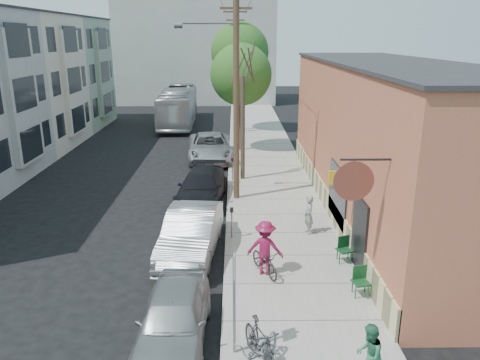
{
  "coord_description": "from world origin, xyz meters",
  "views": [
    {
      "loc": [
        2.38,
        -15.08,
        7.62
      ],
      "look_at": [
        2.6,
        4.72,
        1.5
      ],
      "focal_mm": 35.0,
      "sensor_mm": 36.0,
      "label": 1
    }
  ],
  "objects_px": {
    "cyclist": "(265,248)",
    "car_0": "(174,318)",
    "parking_meter_far": "(233,165)",
    "tree_bare": "(243,129)",
    "tree_leafy_mid": "(241,75)",
    "parked_bike_a": "(261,344)",
    "sign_post": "(234,292)",
    "patron_grey": "(309,215)",
    "car_2": "(202,187)",
    "patio_chair_a": "(344,250)",
    "utility_pole_near": "(235,87)",
    "car_1": "(191,233)",
    "patio_chair_b": "(361,282)",
    "patron_green": "(369,355)",
    "tree_leafy_far": "(240,52)",
    "parked_bike_b": "(259,355)",
    "parking_meter_near": "(232,218)",
    "bus": "(178,106)",
    "car_3": "(210,147)"
  },
  "relations": [
    {
      "from": "utility_pole_near",
      "to": "patio_chair_b",
      "type": "height_order",
      "value": "utility_pole_near"
    },
    {
      "from": "patron_green",
      "to": "tree_bare",
      "type": "bearing_deg",
      "value": -147.56
    },
    {
      "from": "sign_post",
      "to": "patron_grey",
      "type": "bearing_deg",
      "value": 68.15
    },
    {
      "from": "tree_leafy_far",
      "to": "parked_bike_a",
      "type": "distance_m",
      "value": 29.63
    },
    {
      "from": "sign_post",
      "to": "utility_pole_near",
      "type": "relative_size",
      "value": 0.28
    },
    {
      "from": "parking_meter_far",
      "to": "parked_bike_b",
      "type": "distance_m",
      "value": 15.18
    },
    {
      "from": "car_1",
      "to": "car_3",
      "type": "bearing_deg",
      "value": 95.02
    },
    {
      "from": "sign_post",
      "to": "bus",
      "type": "bearing_deg",
      "value": 98.88
    },
    {
      "from": "car_2",
      "to": "patio_chair_a",
      "type": "bearing_deg",
      "value": -45.37
    },
    {
      "from": "utility_pole_near",
      "to": "car_3",
      "type": "relative_size",
      "value": 1.69
    },
    {
      "from": "tree_leafy_far",
      "to": "patio_chair_b",
      "type": "relative_size",
      "value": 9.71
    },
    {
      "from": "tree_bare",
      "to": "patio_chair_a",
      "type": "height_order",
      "value": "tree_bare"
    },
    {
      "from": "parking_meter_far",
      "to": "patio_chair_a",
      "type": "height_order",
      "value": "parking_meter_far"
    },
    {
      "from": "sign_post",
      "to": "parked_bike_a",
      "type": "relative_size",
      "value": 1.49
    },
    {
      "from": "patron_green",
      "to": "car_1",
      "type": "xyz_separation_m",
      "value": [
        -4.53,
        6.86,
        -0.06
      ]
    },
    {
      "from": "tree_leafy_mid",
      "to": "parked_bike_a",
      "type": "relative_size",
      "value": 3.76
    },
    {
      "from": "parking_meter_far",
      "to": "car_0",
      "type": "bearing_deg",
      "value": -96.0
    },
    {
      "from": "tree_bare",
      "to": "patio_chair_b",
      "type": "distance_m",
      "value": 12.76
    },
    {
      "from": "tree_bare",
      "to": "cyclist",
      "type": "height_order",
      "value": "tree_bare"
    },
    {
      "from": "parked_bike_b",
      "to": "car_3",
      "type": "height_order",
      "value": "car_3"
    },
    {
      "from": "parked_bike_a",
      "to": "sign_post",
      "type": "bearing_deg",
      "value": 120.81
    },
    {
      "from": "sign_post",
      "to": "cyclist",
      "type": "relative_size",
      "value": 1.53
    },
    {
      "from": "patron_green",
      "to": "car_3",
      "type": "height_order",
      "value": "car_3"
    },
    {
      "from": "parking_meter_far",
      "to": "tree_bare",
      "type": "height_order",
      "value": "tree_bare"
    },
    {
      "from": "tree_leafy_far",
      "to": "car_2",
      "type": "relative_size",
      "value": 1.67
    },
    {
      "from": "utility_pole_near",
      "to": "car_1",
      "type": "xyz_separation_m",
      "value": [
        -1.6,
        -5.78,
        -4.58
      ]
    },
    {
      "from": "utility_pole_near",
      "to": "parked_bike_b",
      "type": "xyz_separation_m",
      "value": [
        0.52,
        -12.33,
        -4.73
      ]
    },
    {
      "from": "bus",
      "to": "patron_green",
      "type": "bearing_deg",
      "value": -78.16
    },
    {
      "from": "cyclist",
      "to": "car_0",
      "type": "bearing_deg",
      "value": 66.15
    },
    {
      "from": "parked_bike_a",
      "to": "car_1",
      "type": "bearing_deg",
      "value": 88.06
    },
    {
      "from": "tree_leafy_mid",
      "to": "patio_chair_a",
      "type": "xyz_separation_m",
      "value": [
        3.33,
        -16.74,
        -4.58
      ]
    },
    {
      "from": "cyclist",
      "to": "car_2",
      "type": "relative_size",
      "value": 0.36
    },
    {
      "from": "parking_meter_far",
      "to": "parked_bike_a",
      "type": "height_order",
      "value": "parking_meter_far"
    },
    {
      "from": "patio_chair_b",
      "to": "parked_bike_a",
      "type": "distance_m",
      "value": 4.41
    },
    {
      "from": "parked_bike_b",
      "to": "sign_post",
      "type": "bearing_deg",
      "value": 153.78
    },
    {
      "from": "patio_chair_a",
      "to": "car_0",
      "type": "height_order",
      "value": "car_0"
    },
    {
      "from": "sign_post",
      "to": "cyclist",
      "type": "xyz_separation_m",
      "value": [
        1.0,
        4.0,
        -0.77
      ]
    },
    {
      "from": "car_0",
      "to": "car_2",
      "type": "height_order",
      "value": "car_2"
    },
    {
      "from": "tree_leafy_mid",
      "to": "bus",
      "type": "xyz_separation_m",
      "value": [
        -5.44,
        10.42,
        -3.55
      ]
    },
    {
      "from": "patio_chair_a",
      "to": "parked_bike_a",
      "type": "bearing_deg",
      "value": -143.59
    },
    {
      "from": "patio_chair_b",
      "to": "patron_green",
      "type": "relative_size",
      "value": 0.6
    },
    {
      "from": "parked_bike_b",
      "to": "car_0",
      "type": "distance_m",
      "value": 2.52
    },
    {
      "from": "tree_bare",
      "to": "tree_leafy_mid",
      "type": "distance_m",
      "value": 7.2
    },
    {
      "from": "parked_bike_a",
      "to": "tree_bare",
      "type": "bearing_deg",
      "value": 69.46
    },
    {
      "from": "tree_leafy_mid",
      "to": "patio_chair_a",
      "type": "bearing_deg",
      "value": -78.76
    },
    {
      "from": "parking_meter_near",
      "to": "car_1",
      "type": "relative_size",
      "value": 0.25
    },
    {
      "from": "tree_leafy_mid",
      "to": "parked_bike_b",
      "type": "bearing_deg",
      "value": -89.71
    },
    {
      "from": "tree_bare",
      "to": "tree_leafy_mid",
      "type": "relative_size",
      "value": 0.78
    },
    {
      "from": "tree_leafy_mid",
      "to": "car_0",
      "type": "distance_m",
      "value": 21.5
    },
    {
      "from": "utility_pole_near",
      "to": "parking_meter_near",
      "type": "bearing_deg",
      "value": -91.7
    }
  ]
}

